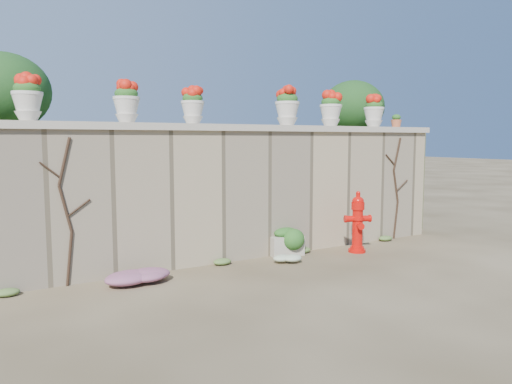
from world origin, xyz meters
TOP-DOWN VIEW (x-y plane):
  - ground at (0.00, 0.00)m, footprint 80.00×80.00m
  - stone_wall at (0.00, 1.80)m, footprint 8.00×0.40m
  - wall_cap at (0.00, 1.80)m, footprint 8.10×0.52m
  - raised_fill at (0.00, 5.00)m, footprint 9.00×6.00m
  - back_shrub_left at (-3.20, 3.00)m, footprint 1.30×1.30m
  - back_shrub_right at (3.40, 3.00)m, footprint 1.30×1.30m
  - vine_left at (-2.67, 1.58)m, footprint 0.60×0.04m
  - vine_right at (3.23, 1.58)m, footprint 0.60×0.04m
  - fire_hydrant at (1.82, 1.09)m, footprint 0.44×0.31m
  - planter_box at (0.69, 1.55)m, footprint 0.59×0.41m
  - green_shrub at (0.85, 1.49)m, footprint 0.64×0.57m
  - magenta_clump at (-1.91, 1.14)m, footprint 0.85×0.57m
  - white_flowers at (0.41, 1.09)m, footprint 0.47×0.38m
  - urn_pot_0 at (-3.04, 1.80)m, footprint 0.37×0.37m
  - urn_pot_1 at (-1.80, 1.80)m, footprint 0.36×0.36m
  - urn_pot_2 at (-0.81, 1.80)m, footprint 0.34×0.34m
  - urn_pot_3 at (0.87, 1.80)m, footprint 0.40×0.40m
  - urn_pot_4 at (1.80, 1.80)m, footprint 0.39×0.39m
  - urn_pot_5 at (2.82, 1.80)m, footprint 0.37×0.37m
  - terracotta_pot at (3.41, 1.80)m, footprint 0.20×0.20m

SIDE VIEW (x-z plane):
  - ground at x=0.00m, z-range 0.00..0.00m
  - white_flowers at x=0.41m, z-range 0.00..0.17m
  - magenta_clump at x=-1.91m, z-range 0.00..0.23m
  - planter_box at x=0.69m, z-range -0.02..0.43m
  - green_shrub at x=0.85m, z-range 0.00..0.61m
  - fire_hydrant at x=1.82m, z-range 0.00..1.02m
  - vine_left at x=-2.67m, z-range 0.04..1.94m
  - vine_right at x=3.23m, z-range 0.04..1.94m
  - stone_wall at x=0.00m, z-range 0.00..2.00m
  - raised_fill at x=0.00m, z-range 0.00..2.00m
  - wall_cap at x=0.00m, z-range 2.00..2.10m
  - terracotta_pot at x=3.41m, z-range 2.09..2.33m
  - urn_pot_2 at x=-0.81m, z-range 2.10..2.64m
  - urn_pot_1 at x=-1.80m, z-range 2.10..2.67m
  - urn_pot_0 at x=-3.04m, z-range 2.10..2.68m
  - urn_pot_5 at x=2.82m, z-range 2.10..2.68m
  - urn_pot_4 at x=1.80m, z-range 2.10..2.70m
  - urn_pot_3 at x=0.87m, z-range 2.10..2.72m
  - back_shrub_left at x=-3.20m, z-range 2.00..3.10m
  - back_shrub_right at x=3.40m, z-range 2.00..3.10m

